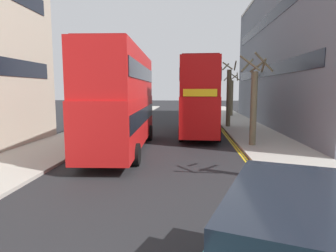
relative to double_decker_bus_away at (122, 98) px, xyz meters
The scene contains 10 objects.
sidewalk_right 9.54m from the double_decker_bus_away, 13.55° to the left, with size 4.00×80.00×0.14m, color #ADA89E.
sidewalk_left 5.55m from the double_decker_bus_away, 153.06° to the left, with size 4.00×80.00×0.14m, color #ADA89E.
kerb_line_outer 7.37m from the double_decker_bus_away, ahead, with size 0.10×56.00×0.01m, color yellow.
kerb_line_inner 7.22m from the double_decker_bus_away, ahead, with size 0.10×56.00×0.01m, color yellow.
double_decker_bus_away is the anchor object (origin of this frame).
double_decker_bus_oncoming 8.01m from the double_decker_bus_away, 54.33° to the left, with size 3.15×10.90×5.64m.
street_tree_near 23.45m from the double_decker_bus_away, 67.00° to the left, with size 1.97×2.00×5.61m.
street_tree_mid 7.80m from the double_decker_bus_away, 11.03° to the left, with size 1.96×1.86×5.42m.
street_tree_far 12.80m from the double_decker_bus_away, 55.00° to the left, with size 1.24×1.32×5.84m.
townhouse_terrace_right 20.23m from the double_decker_bus_away, 37.31° to the left, with size 10.08×28.00×13.54m.
Camera 1 is at (1.48, -2.33, 3.49)m, focal length 31.10 mm.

